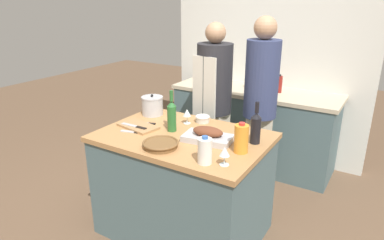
{
  "coord_description": "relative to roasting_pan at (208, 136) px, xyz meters",
  "views": [
    {
      "loc": [
        1.32,
        -2.03,
        1.86
      ],
      "look_at": [
        0.0,
        0.13,
        0.94
      ],
      "focal_mm": 32.0,
      "sensor_mm": 36.0,
      "label": 1
    }
  ],
  "objects": [
    {
      "name": "roasting_pan",
      "position": [
        0.0,
        0.0,
        0.0
      ],
      "size": [
        0.38,
        0.25,
        0.11
      ],
      "color": "#BCBCC1",
      "rests_on": "kitchen_island"
    },
    {
      "name": "wine_bottle_dark",
      "position": [
        -0.34,
        0.03,
        0.09
      ],
      "size": [
        0.07,
        0.07,
        0.33
      ],
      "color": "#28662D",
      "rests_on": "kitchen_island"
    },
    {
      "name": "cutting_board",
      "position": [
        -0.62,
        -0.05,
        -0.03
      ],
      "size": [
        0.36,
        0.24,
        0.02
      ],
      "color": "#AD7F51",
      "rests_on": "kitchen_island"
    },
    {
      "name": "knife_chef",
      "position": [
        -0.62,
        -0.09,
        -0.02
      ],
      "size": [
        0.24,
        0.03,
        0.01
      ],
      "color": "#B7B7BC",
      "rests_on": "cutting_board"
    },
    {
      "name": "mixing_bowl",
      "position": [
        -0.23,
        0.33,
        -0.01
      ],
      "size": [
        0.12,
        0.12,
        0.06
      ],
      "color": "beige",
      "rests_on": "kitchen_island"
    },
    {
      "name": "ground_plane",
      "position": [
        -0.22,
        0.01,
        -0.91
      ],
      "size": [
        12.0,
        12.0,
        0.0
      ],
      "primitive_type": "plane",
      "color": "brown"
    },
    {
      "name": "person_cook_aproned",
      "position": [
        -0.38,
        0.81,
        0.01
      ],
      "size": [
        0.34,
        0.36,
        1.65
      ],
      "rotation": [
        0.0,
        0.0,
        -0.16
      ],
      "color": "beige",
      "rests_on": "ground_plane"
    },
    {
      "name": "milk_jug",
      "position": [
        0.15,
        -0.32,
        0.04
      ],
      "size": [
        0.09,
        0.09,
        0.18
      ],
      "color": "white",
      "rests_on": "kitchen_island"
    },
    {
      "name": "juice_jug",
      "position": [
        0.28,
        -0.05,
        0.06
      ],
      "size": [
        0.1,
        0.1,
        0.21
      ],
      "color": "orange",
      "rests_on": "kitchen_island"
    },
    {
      "name": "condiment_bottle_short",
      "position": [
        0.03,
        1.52,
        0.07
      ],
      "size": [
        0.07,
        0.07,
        0.2
      ],
      "color": "maroon",
      "rests_on": "back_counter"
    },
    {
      "name": "wine_glass_left",
      "position": [
        0.27,
        -0.28,
        0.05
      ],
      "size": [
        0.07,
        0.07,
        0.12
      ],
      "color": "silver",
      "rests_on": "kitchen_island"
    },
    {
      "name": "kitchen_island",
      "position": [
        -0.22,
        0.01,
        -0.47
      ],
      "size": [
        1.28,
        0.88,
        0.86
      ],
      "color": "#4C666B",
      "rests_on": "ground_plane"
    },
    {
      "name": "wine_glass_right",
      "position": [
        -0.33,
        0.23,
        0.05
      ],
      "size": [
        0.07,
        0.07,
        0.13
      ],
      "color": "silver",
      "rests_on": "kitchen_island"
    },
    {
      "name": "wine_bottle_green",
      "position": [
        0.31,
        0.15,
        0.08
      ],
      "size": [
        0.07,
        0.07,
        0.31
      ],
      "color": "black",
      "rests_on": "kitchen_island"
    },
    {
      "name": "back_counter",
      "position": [
        -0.22,
        1.49,
        -0.46
      ],
      "size": [
        1.85,
        0.6,
        0.88
      ],
      "color": "#4C666B",
      "rests_on": "ground_plane"
    },
    {
      "name": "stock_pot",
      "position": [
        -0.71,
        0.27,
        0.04
      ],
      "size": [
        0.19,
        0.19,
        0.19
      ],
      "color": "#B7B7BC",
      "rests_on": "kitchen_island"
    },
    {
      "name": "wicker_basket",
      "position": [
        -0.23,
        -0.27,
        -0.02
      ],
      "size": [
        0.26,
        0.26,
        0.04
      ],
      "color": "brown",
      "rests_on": "kitchen_island"
    },
    {
      "name": "knife_paring",
      "position": [
        -0.61,
        0.05,
        -0.04
      ],
      "size": [
        0.16,
        0.08,
        0.01
      ],
      "color": "#B7B7BC",
      "rests_on": "kitchen_island"
    },
    {
      "name": "back_wall",
      "position": [
        -0.22,
        1.84,
        0.37
      ],
      "size": [
        2.35,
        0.1,
        2.55
      ],
      "color": "silver",
      "rests_on": "ground_plane"
    },
    {
      "name": "person_cook_guest",
      "position": [
        0.08,
        0.84,
        0.06
      ],
      "size": [
        0.3,
        0.3,
        1.72
      ],
      "rotation": [
        0.0,
        0.0,
        0.39
      ],
      "color": "beige",
      "rests_on": "ground_plane"
    },
    {
      "name": "knife_bread",
      "position": [
        -0.58,
        -0.16,
        -0.04
      ],
      "size": [
        0.19,
        0.08,
        0.01
      ],
      "color": "#B7B7BC",
      "rests_on": "kitchen_island"
    },
    {
      "name": "condiment_bottle_tall",
      "position": [
        -0.28,
        1.5,
        0.08
      ],
      "size": [
        0.06,
        0.06,
        0.22
      ],
      "color": "maroon",
      "rests_on": "back_counter"
    }
  ]
}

